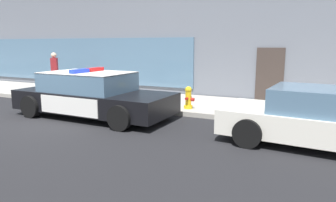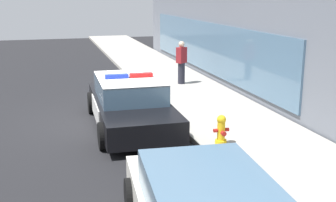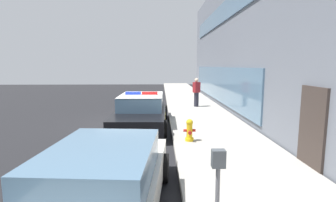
{
  "view_description": "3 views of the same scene",
  "coord_description": "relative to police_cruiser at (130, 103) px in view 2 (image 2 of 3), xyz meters",
  "views": [
    {
      "loc": [
        7.09,
        -6.89,
        2.22
      ],
      "look_at": [
        3.22,
        1.22,
        0.58
      ],
      "focal_mm": 33.25,
      "sensor_mm": 36.0,
      "label": 1
    },
    {
      "loc": [
        12.44,
        -1.51,
        3.73
      ],
      "look_at": [
        1.73,
        1.52,
        0.87
      ],
      "focal_mm": 45.41,
      "sensor_mm": 36.0,
      "label": 2
    },
    {
      "loc": [
        11.37,
        1.46,
        2.59
      ],
      "look_at": [
        1.35,
        1.75,
        1.18
      ],
      "focal_mm": 26.96,
      "sensor_mm": 36.0,
      "label": 3
    }
  ],
  "objects": [
    {
      "name": "police_cruiser",
      "position": [
        0.0,
        0.0,
        0.0
      ],
      "size": [
        5.05,
        2.24,
        1.49
      ],
      "rotation": [
        0.0,
        0.0,
        -0.02
      ],
      "color": "black",
      "rests_on": "ground"
    },
    {
      "name": "ground",
      "position": [
        -0.9,
        -0.64,
        -0.68
      ],
      "size": [
        48.0,
        48.0,
        0.0
      ],
      "primitive_type": "plane",
      "color": "black"
    },
    {
      "name": "pedestrian_on_sidewalk",
      "position": [
        -4.49,
        2.95,
        0.33
      ],
      "size": [
        0.44,
        0.48,
        1.71
      ],
      "rotation": [
        0.0,
        0.0,
        0.62
      ],
      "color": "#23232D",
      "rests_on": "sidewalk"
    },
    {
      "name": "sidewalk",
      "position": [
        -0.9,
        2.83,
        -0.61
      ],
      "size": [
        48.0,
        3.23,
        0.15
      ],
      "primitive_type": "cube",
      "color": "#A39E93",
      "rests_on": "ground"
    },
    {
      "name": "fire_hydrant",
      "position": [
        2.5,
        1.75,
        -0.18
      ],
      "size": [
        0.34,
        0.39,
        0.73
      ],
      "color": "gold",
      "rests_on": "sidewalk"
    }
  ]
}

